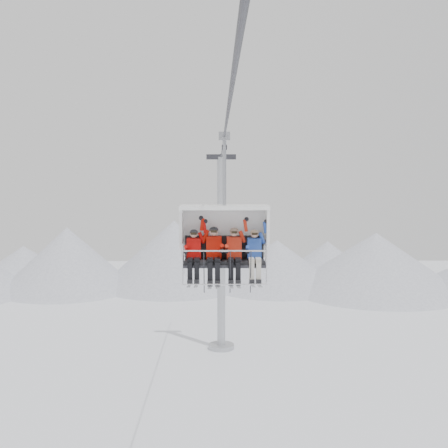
{
  "coord_description": "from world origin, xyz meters",
  "views": [
    {
      "loc": [
        -0.14,
        -16.14,
        12.39
      ],
      "look_at": [
        0.0,
        0.0,
        10.85
      ],
      "focal_mm": 45.0,
      "sensor_mm": 36.0,
      "label": 1
    }
  ],
  "objects_px": {
    "skier_far_left": "(194,254)",
    "skier_far_right": "(255,254)",
    "skier_center_right": "(234,253)",
    "chairlift_carrier": "(224,234)",
    "skier_center_left": "(214,252)",
    "lift_tower_right": "(221,267)"
  },
  "relations": [
    {
      "from": "chairlift_carrier",
      "to": "skier_far_right",
      "type": "height_order",
      "value": "chairlift_carrier"
    },
    {
      "from": "skier_far_left",
      "to": "skier_center_left",
      "type": "distance_m",
      "value": 0.54
    },
    {
      "from": "chairlift_carrier",
      "to": "skier_far_left",
      "type": "distance_m",
      "value": 1.01
    },
    {
      "from": "lift_tower_right",
      "to": "skier_far_right",
      "type": "relative_size",
      "value": 7.99
    },
    {
      "from": "lift_tower_right",
      "to": "skier_center_right",
      "type": "relative_size",
      "value": 7.99
    },
    {
      "from": "skier_center_right",
      "to": "skier_far_right",
      "type": "height_order",
      "value": "skier_center_right"
    },
    {
      "from": "skier_center_left",
      "to": "skier_center_right",
      "type": "height_order",
      "value": "skier_center_left"
    },
    {
      "from": "skier_far_left",
      "to": "skier_center_right",
      "type": "bearing_deg",
      "value": 0.32
    },
    {
      "from": "lift_tower_right",
      "to": "chairlift_carrier",
      "type": "relative_size",
      "value": 3.38
    },
    {
      "from": "lift_tower_right",
      "to": "skier_far_right",
      "type": "xyz_separation_m",
      "value": [
        0.8,
        -23.33,
        4.4
      ]
    },
    {
      "from": "lift_tower_right",
      "to": "skier_far_left",
      "type": "relative_size",
      "value": 7.99
    },
    {
      "from": "skier_far_left",
      "to": "skier_center_right",
      "type": "relative_size",
      "value": 1.0
    },
    {
      "from": "skier_far_left",
      "to": "skier_center_left",
      "type": "relative_size",
      "value": 1.0
    },
    {
      "from": "skier_center_right",
      "to": "chairlift_carrier",
      "type": "bearing_deg",
      "value": 130.42
    },
    {
      "from": "skier_far_right",
      "to": "chairlift_carrier",
      "type": "bearing_deg",
      "value": 158.65
    },
    {
      "from": "skier_far_left",
      "to": "skier_far_right",
      "type": "xyz_separation_m",
      "value": [
        1.62,
        -0.0,
        -0.0
      ]
    },
    {
      "from": "chairlift_carrier",
      "to": "skier_far_left",
      "type": "xyz_separation_m",
      "value": [
        -0.82,
        -0.31,
        -0.5
      ]
    },
    {
      "from": "chairlift_carrier",
      "to": "lift_tower_right",
      "type": "bearing_deg",
      "value": 90.0
    },
    {
      "from": "skier_center_left",
      "to": "skier_center_right",
      "type": "xyz_separation_m",
      "value": [
        0.54,
        -0.0,
        -0.01
      ]
    },
    {
      "from": "skier_center_left",
      "to": "skier_far_right",
      "type": "relative_size",
      "value": 1.0
    },
    {
      "from": "lift_tower_right",
      "to": "skier_center_right",
      "type": "xyz_separation_m",
      "value": [
        0.26,
        -23.32,
        4.42
      ]
    },
    {
      "from": "chairlift_carrier",
      "to": "skier_center_right",
      "type": "relative_size",
      "value": 2.36
    }
  ]
}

